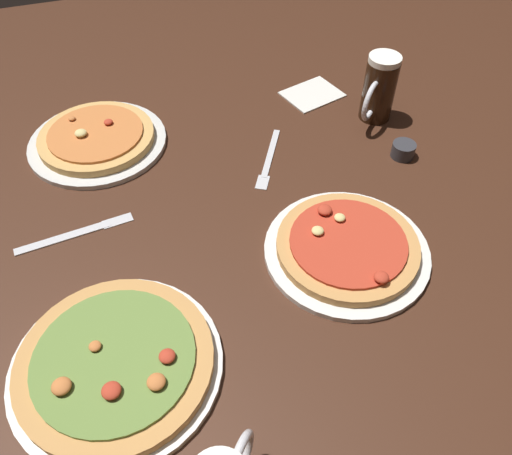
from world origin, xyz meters
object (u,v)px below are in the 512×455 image
at_px(pizza_plate_near, 347,248).
at_px(pizza_plate_side, 116,363).
at_px(ramekin_butter, 403,150).
at_px(pizza_plate_far, 97,139).
at_px(fork_left, 269,159).
at_px(beer_mug_amber, 379,89).
at_px(napkin_folded, 312,94).
at_px(knife_right, 76,233).

xyz_separation_m(pizza_plate_near, pizza_plate_side, (-0.45, -0.10, 0.00)).
bearing_deg(ramekin_butter, pizza_plate_far, 157.97).
xyz_separation_m(pizza_plate_near, fork_left, (-0.05, 0.30, -0.01)).
relative_size(pizza_plate_far, fork_left, 1.65).
bearing_deg(beer_mug_amber, fork_left, -166.44).
relative_size(pizza_plate_near, beer_mug_amber, 1.93).
distance_m(pizza_plate_near, pizza_plate_far, 0.63).
xyz_separation_m(beer_mug_amber, ramekin_butter, (-0.01, -0.15, -0.06)).
height_order(napkin_folded, knife_right, napkin_folded).
bearing_deg(pizza_plate_side, napkin_folded, 46.09).
bearing_deg(napkin_folded, fork_left, -132.63).
xyz_separation_m(pizza_plate_far, napkin_folded, (0.55, 0.03, -0.01)).
bearing_deg(knife_right, pizza_plate_near, -23.85).
bearing_deg(fork_left, pizza_plate_far, 153.14).
distance_m(pizza_plate_far, pizza_plate_side, 0.59).
xyz_separation_m(pizza_plate_far, knife_right, (-0.08, -0.27, -0.01)).
xyz_separation_m(ramekin_butter, napkin_folded, (-0.10, 0.29, -0.01)).
relative_size(napkin_folded, fork_left, 0.73).
relative_size(pizza_plate_side, beer_mug_amber, 2.08).
relative_size(fork_left, knife_right, 0.83).
bearing_deg(pizza_plate_near, knife_right, 156.15).
bearing_deg(knife_right, beer_mug_amber, 12.49).
xyz_separation_m(pizza_plate_far, beer_mug_amber, (0.66, -0.11, 0.06)).
relative_size(pizza_plate_side, fork_left, 1.76).
bearing_deg(pizza_plate_near, beer_mug_amber, 56.26).
xyz_separation_m(ramekin_butter, fork_left, (-0.29, 0.08, -0.01)).
xyz_separation_m(beer_mug_amber, fork_left, (-0.30, -0.07, -0.08)).
height_order(pizza_plate_near, pizza_plate_side, same).
height_order(pizza_plate_near, knife_right, pizza_plate_near).
bearing_deg(pizza_plate_side, pizza_plate_near, 12.81).
bearing_deg(napkin_folded, pizza_plate_side, -133.91).
height_order(pizza_plate_near, napkin_folded, pizza_plate_near).
height_order(pizza_plate_side, napkin_folded, pizza_plate_side).
xyz_separation_m(beer_mug_amber, knife_right, (-0.73, -0.16, -0.08)).
bearing_deg(napkin_folded, knife_right, -154.36).
distance_m(napkin_folded, fork_left, 0.29).
xyz_separation_m(pizza_plate_side, beer_mug_amber, (0.70, 0.48, 0.06)).
height_order(ramekin_butter, fork_left, ramekin_butter).
xyz_separation_m(pizza_plate_far, pizza_plate_side, (-0.04, -0.59, 0.00)).
bearing_deg(pizza_plate_side, knife_right, 96.39).
bearing_deg(beer_mug_amber, ramekin_butter, -92.40).
relative_size(pizza_plate_far, napkin_folded, 2.25).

